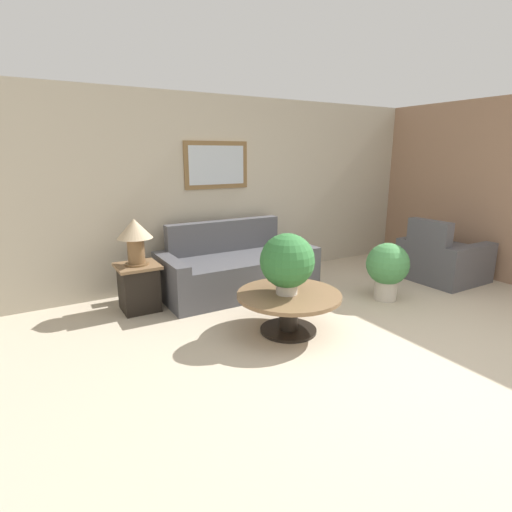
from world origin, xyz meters
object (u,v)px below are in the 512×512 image
at_px(armchair, 442,260).
at_px(coffee_table, 289,304).
at_px(couch_main, 237,270).
at_px(potted_plant_floor, 387,267).
at_px(side_table, 139,287).
at_px(potted_plant_on_table, 287,262).
at_px(table_lamp, 135,235).

bearing_deg(armchair, coffee_table, 95.83).
distance_m(couch_main, coffee_table, 1.41).
relative_size(couch_main, potted_plant_floor, 2.76).
height_order(armchair, potted_plant_floor, armchair).
xyz_separation_m(armchair, potted_plant_floor, (-1.37, -0.17, 0.13)).
height_order(side_table, potted_plant_on_table, potted_plant_on_table).
relative_size(coffee_table, potted_plant_floor, 1.46).
bearing_deg(side_table, armchair, -14.54).
height_order(coffee_table, potted_plant_floor, potted_plant_floor).
xyz_separation_m(side_table, potted_plant_floor, (2.81, -1.25, 0.14)).
bearing_deg(couch_main, armchair, -20.84).
xyz_separation_m(couch_main, coffee_table, (-0.13, -1.41, 0.01)).
bearing_deg(potted_plant_on_table, coffee_table, -6.17).
relative_size(coffee_table, potted_plant_on_table, 1.72).
xyz_separation_m(couch_main, side_table, (-1.32, -0.01, -0.01)).
height_order(potted_plant_on_table, potted_plant_floor, potted_plant_on_table).
height_order(couch_main, potted_plant_floor, couch_main).
relative_size(coffee_table, side_table, 1.92).
relative_size(coffee_table, table_lamp, 2.00).
bearing_deg(side_table, coffee_table, -49.74).
distance_m(couch_main, table_lamp, 1.45).
xyz_separation_m(side_table, table_lamp, (-0.00, 0.00, 0.63)).
bearing_deg(potted_plant_on_table, table_lamp, 129.64).
bearing_deg(table_lamp, side_table, 0.00).
relative_size(side_table, table_lamp, 1.04).
distance_m(potted_plant_on_table, potted_plant_floor, 1.69).
relative_size(side_table, potted_plant_floor, 0.76).
distance_m(coffee_table, potted_plant_on_table, 0.46).
xyz_separation_m(armchair, coffee_table, (-2.99, -0.32, 0.01)).
relative_size(side_table, potted_plant_on_table, 0.89).
bearing_deg(couch_main, potted_plant_on_table, -96.50).
relative_size(armchair, potted_plant_on_table, 1.58).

